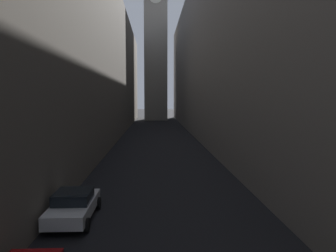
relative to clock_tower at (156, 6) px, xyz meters
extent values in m
plane|color=black|center=(0.00, -44.83, -29.96)|extent=(264.00, 264.00, 0.00)
cube|color=#60594F|center=(-11.13, -42.83, -19.10)|extent=(11.25, 108.00, 21.71)
cube|color=slate|center=(12.79, -42.83, -17.67)|extent=(14.58, 108.00, 24.58)
cube|color=gray|center=(0.00, 0.00, -10.75)|extent=(6.03, 6.03, 38.42)
cube|color=silver|center=(-4.40, -73.15, -29.35)|extent=(1.81, 4.41, 0.59)
cube|color=black|center=(-4.40, -73.19, -28.80)|extent=(1.67, 1.86, 0.50)
cylinder|color=black|center=(-5.31, -71.66, -29.64)|extent=(0.22, 0.63, 0.63)
cylinder|color=black|center=(-3.49, -71.66, -29.64)|extent=(0.22, 0.63, 0.63)
cylinder|color=black|center=(-5.31, -74.65, -29.64)|extent=(0.22, 0.63, 0.63)
cylinder|color=black|center=(-3.49, -74.65, -29.64)|extent=(0.22, 0.63, 0.63)
camera|label=1|loc=(-0.54, -88.69, -24.12)|focal=35.15mm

